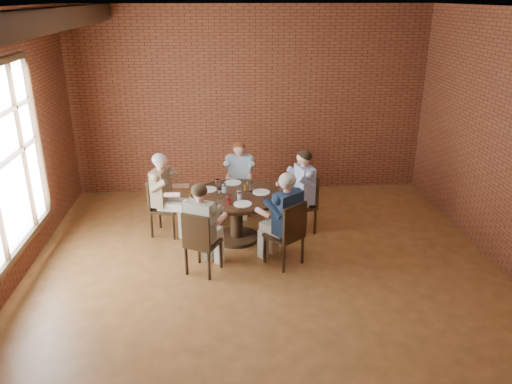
{
  "coord_description": "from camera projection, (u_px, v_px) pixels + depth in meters",
  "views": [
    {
      "loc": [
        -0.55,
        -5.61,
        3.53
      ],
      "look_at": [
        -0.07,
        1.0,
        0.91
      ],
      "focal_mm": 35.0,
      "sensor_mm": 36.0,
      "label": 1
    }
  ],
  "objects": [
    {
      "name": "glass_e",
      "position": [
        220.0,
        194.0,
        7.28
      ],
      "size": [
        0.07,
        0.07,
        0.14
      ],
      "primitive_type": "cylinder",
      "color": "white",
      "rests_on": "dining_table"
    },
    {
      "name": "plate_b",
      "position": [
        233.0,
        183.0,
        7.91
      ],
      "size": [
        0.26,
        0.26,
        0.01
      ],
      "primitive_type": "cylinder",
      "color": "white",
      "rests_on": "dining_table"
    },
    {
      "name": "diner_e",
      "position": [
        284.0,
        219.0,
        6.82
      ],
      "size": [
        0.83,
        0.85,
        1.35
      ],
      "primitive_type": null,
      "rotation": [
        0.0,
        0.0,
        3.82
      ],
      "color": "#182943",
      "rests_on": "floor"
    },
    {
      "name": "glass_f",
      "position": [
        229.0,
        199.0,
        7.1
      ],
      "size": [
        0.07,
        0.07,
        0.14
      ],
      "primitive_type": "cylinder",
      "color": "white",
      "rests_on": "dining_table"
    },
    {
      "name": "plate_c",
      "position": [
        208.0,
        189.0,
        7.63
      ],
      "size": [
        0.26,
        0.26,
        0.01
      ],
      "primitive_type": "cylinder",
      "color": "white",
      "rests_on": "dining_table"
    },
    {
      "name": "ceiling",
      "position": [
        269.0,
        8.0,
        5.28
      ],
      "size": [
        7.0,
        7.0,
        0.0
      ],
      "primitive_type": "plane",
      "rotation": [
        3.14,
        0.0,
        0.0
      ],
      "color": "silver",
      "rests_on": "wall_back"
    },
    {
      "name": "floor",
      "position": [
        267.0,
        284.0,
        6.54
      ],
      "size": [
        7.0,
        7.0,
        0.0
      ],
      "primitive_type": "plane",
      "color": "#9F5F31",
      "rests_on": "ground"
    },
    {
      "name": "glass_b",
      "position": [
        246.0,
        186.0,
        7.6
      ],
      "size": [
        0.07,
        0.07,
        0.14
      ],
      "primitive_type": "cylinder",
      "color": "white",
      "rests_on": "dining_table"
    },
    {
      "name": "diner_a",
      "position": [
        301.0,
        192.0,
        7.78
      ],
      "size": [
        0.75,
        0.66,
        1.34
      ],
      "primitive_type": null,
      "rotation": [
        0.0,
        0.0,
        -1.35
      ],
      "color": "#3A5299",
      "rests_on": "floor"
    },
    {
      "name": "glass_a",
      "position": [
        251.0,
        187.0,
        7.55
      ],
      "size": [
        0.07,
        0.07,
        0.14
      ],
      "primitive_type": "cylinder",
      "color": "white",
      "rests_on": "dining_table"
    },
    {
      "name": "plate_d",
      "position": [
        243.0,
        204.0,
        7.1
      ],
      "size": [
        0.26,
        0.26,
        0.01
      ],
      "primitive_type": "cylinder",
      "color": "white",
      "rests_on": "dining_table"
    },
    {
      "name": "window",
      "position": [
        6.0,
        160.0,
        6.08
      ],
      "size": [
        0.1,
        2.16,
        2.36
      ],
      "color": "white",
      "rests_on": "wall_left"
    },
    {
      "name": "diner_d",
      "position": [
        203.0,
        229.0,
        6.61
      ],
      "size": [
        0.73,
        0.78,
        1.29
      ],
      "primitive_type": null,
      "rotation": [
        0.0,
        0.0,
        2.66
      ],
      "color": "#BDA794",
      "rests_on": "floor"
    },
    {
      "name": "diner_c",
      "position": [
        165.0,
        195.0,
        7.69
      ],
      "size": [
        0.75,
        0.66,
        1.32
      ],
      "primitive_type": null,
      "rotation": [
        0.0,
        0.0,
        1.32
      ],
      "color": "brown",
      "rests_on": "floor"
    },
    {
      "name": "chair_a",
      "position": [
        305.0,
        201.0,
        7.86
      ],
      "size": [
        0.51,
        0.51,
        0.94
      ],
      "rotation": [
        0.0,
        0.0,
        -1.35
      ],
      "color": "black",
      "rests_on": "floor"
    },
    {
      "name": "diner_b",
      "position": [
        239.0,
        179.0,
        8.46
      ],
      "size": [
        0.53,
        0.63,
        1.26
      ],
      "primitive_type": null,
      "rotation": [
        0.0,
        0.0,
        -0.09
      ],
      "color": "#91AAB8",
      "rests_on": "floor"
    },
    {
      "name": "plate_a",
      "position": [
        261.0,
        192.0,
        7.53
      ],
      "size": [
        0.26,
        0.26,
        0.01
      ],
      "primitive_type": "cylinder",
      "color": "white",
      "rests_on": "dining_table"
    },
    {
      "name": "chair_c",
      "position": [
        160.0,
        204.0,
        7.76
      ],
      "size": [
        0.51,
        0.51,
        0.93
      ],
      "rotation": [
        0.0,
        0.0,
        1.32
      ],
      "color": "black",
      "rests_on": "floor"
    },
    {
      "name": "chair_e",
      "position": [
        289.0,
        232.0,
        6.82
      ],
      "size": [
        0.61,
        0.61,
        0.95
      ],
      "rotation": [
        0.0,
        0.0,
        3.82
      ],
      "color": "black",
      "rests_on": "floor"
    },
    {
      "name": "glass_d",
      "position": [
        224.0,
        188.0,
        7.52
      ],
      "size": [
        0.07,
        0.07,
        0.14
      ],
      "primitive_type": "cylinder",
      "color": "white",
      "rests_on": "dining_table"
    },
    {
      "name": "wall_back",
      "position": [
        250.0,
        102.0,
        9.16
      ],
      "size": [
        7.0,
        0.0,
        7.0
      ],
      "primitive_type": "plane",
      "rotation": [
        1.57,
        0.0,
        0.0
      ],
      "color": "brown",
      "rests_on": "ground"
    },
    {
      "name": "wall_front",
      "position": [
        330.0,
        363.0,
        2.67
      ],
      "size": [
        7.0,
        0.0,
        7.0
      ],
      "primitive_type": "plane",
      "rotation": [
        -1.57,
        0.0,
        0.0
      ],
      "color": "brown",
      "rests_on": "ground"
    },
    {
      "name": "chair_d",
      "position": [
        200.0,
        241.0,
        6.6
      ],
      "size": [
        0.54,
        0.54,
        0.91
      ],
      "rotation": [
        0.0,
        0.0,
        2.66
      ],
      "color": "black",
      "rests_on": "floor"
    },
    {
      "name": "glass_c",
      "position": [
        218.0,
        184.0,
        7.69
      ],
      "size": [
        0.07,
        0.07,
        0.14
      ],
      "primitive_type": "cylinder",
      "color": "white",
      "rests_on": "dining_table"
    },
    {
      "name": "smartphone",
      "position": [
        266.0,
        199.0,
        7.27
      ],
      "size": [
        0.1,
        0.14,
        0.01
      ],
      "primitive_type": "cube",
      "rotation": [
        0.0,
        0.0,
        -0.34
      ],
      "color": "black",
      "rests_on": "dining_table"
    },
    {
      "name": "chair_b",
      "position": [
        240.0,
        185.0,
        8.58
      ],
      "size": [
        0.42,
        0.42,
        0.9
      ],
      "rotation": [
        0.0,
        0.0,
        -0.09
      ],
      "color": "black",
      "rests_on": "floor"
    },
    {
      "name": "glass_g",
      "position": [
        240.0,
        195.0,
        7.25
      ],
      "size": [
        0.07,
        0.07,
        0.14
      ],
      "primitive_type": "cylinder",
      "color": "white",
      "rests_on": "dining_table"
    },
    {
      "name": "ceiling_beam",
      "position": [
        34.0,
        22.0,
        5.17
      ],
      "size": [
        0.22,
        6.9,
        0.26
      ],
      "primitive_type": "cube",
      "color": "black",
      "rests_on": "ceiling"
    },
    {
      "name": "dining_table",
      "position": [
        236.0,
        208.0,
        7.55
      ],
      "size": [
        1.36,
        1.36,
        0.75
      ],
      "color": "black",
      "rests_on": "floor"
    }
  ]
}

